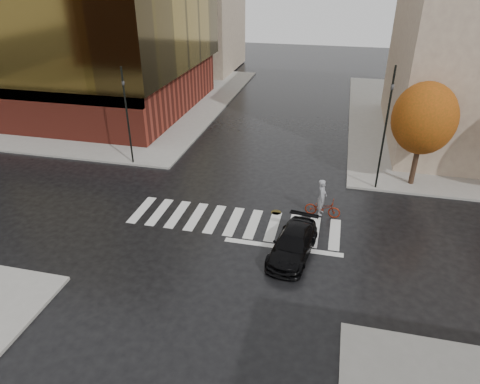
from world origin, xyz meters
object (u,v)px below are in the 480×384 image
(traffic_light_nw, at_px, (127,111))
(traffic_light_ne, at_px, (386,121))
(sedan, at_px, (293,244))
(fire_hydrant, at_px, (139,138))
(cyclist, at_px, (322,204))

(traffic_light_nw, height_order, traffic_light_ne, traffic_light_ne)
(sedan, xyz_separation_m, fire_hydrant, (-13.54, 11.65, -0.09))
(sedan, distance_m, traffic_light_nw, 15.15)
(sedan, xyz_separation_m, cyclist, (1.12, 4.03, 0.14))
(traffic_light_ne, bearing_deg, cyclist, 45.09)
(traffic_light_ne, xyz_separation_m, fire_hydrant, (-17.77, 3.55, -3.93))
(traffic_light_nw, distance_m, fire_hydrant, 5.01)
(fire_hydrant, bearing_deg, traffic_light_ne, -11.30)
(sedan, bearing_deg, cyclist, 82.76)
(sedan, bearing_deg, fire_hydrant, 147.61)
(sedan, bearing_deg, traffic_light_nw, 155.13)
(cyclist, bearing_deg, sedan, 169.47)
(traffic_light_nw, bearing_deg, sedan, 51.50)
(sedan, relative_size, traffic_light_ne, 0.58)
(sedan, relative_size, cyclist, 1.93)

